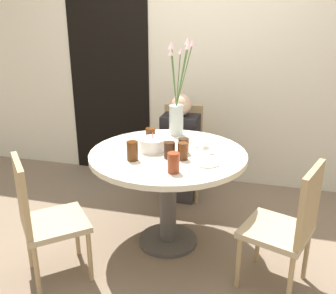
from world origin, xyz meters
TOP-DOWN VIEW (x-y plane):
  - ground_plane at (0.00, 0.00)m, footprint 16.00×16.00m
  - wall_back at (0.00, 1.32)m, footprint 8.00×0.05m
  - doorway_panel at (-1.00, 1.29)m, footprint 0.90×0.01m
  - dining_table at (0.00, 0.00)m, footprint 1.16×1.16m
  - chair_right_flank at (-0.10, 0.92)m, footprint 0.44×0.44m
  - chair_near_front at (-0.69, -0.62)m, footprint 0.57×0.57m
  - chair_far_back at (0.87, -0.32)m, footprint 0.51×0.51m
  - birthday_cake at (-0.12, -0.00)m, footprint 0.20×0.20m
  - flower_vase at (-0.04, 0.44)m, footprint 0.28×0.33m
  - side_plate at (0.31, -0.15)m, footprint 0.17×0.17m
  - drink_glass_0 at (-0.20, -0.21)m, footprint 0.08×0.08m
  - drink_glass_1 at (0.14, -0.11)m, footprint 0.07×0.07m
  - drink_glass_2 at (0.04, -0.11)m, footprint 0.08×0.08m
  - drink_glass_3 at (-0.18, 0.16)m, footprint 0.08×0.08m
  - drink_glass_4 at (0.11, 0.01)m, footprint 0.08×0.08m
  - drink_glass_5 at (0.13, -0.35)m, footprint 0.08×0.08m
  - person_guest at (-0.08, 0.76)m, footprint 0.34×0.24m

SIDE VIEW (x-z plane):
  - ground_plane at x=0.00m, z-range 0.00..0.00m
  - person_guest at x=-0.08m, z-range -0.03..1.01m
  - chair_right_flank at x=-0.10m, z-range 0.05..0.93m
  - chair_near_front at x=-0.69m, z-range 0.05..0.93m
  - chair_far_back at x=0.87m, z-range 0.05..0.93m
  - dining_table at x=0.00m, z-range 0.24..1.00m
  - side_plate at x=0.31m, z-range 0.77..0.78m
  - birthday_cake at x=-0.12m, z-range 0.74..0.88m
  - drink_glass_4 at x=0.11m, z-range 0.77..0.88m
  - drink_glass_2 at x=0.04m, z-range 0.77..0.88m
  - drink_glass_1 at x=0.14m, z-range 0.77..0.89m
  - drink_glass_3 at x=-0.18m, z-range 0.77..0.89m
  - drink_glass_5 at x=0.13m, z-range 0.77..0.90m
  - drink_glass_0 at x=-0.20m, z-range 0.77..0.90m
  - doorway_panel at x=-1.00m, z-range 0.00..2.05m
  - flower_vase at x=-0.04m, z-range 0.63..1.42m
  - wall_back at x=0.00m, z-range 0.00..2.60m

